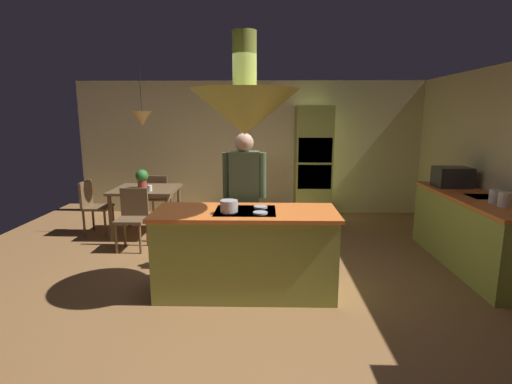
# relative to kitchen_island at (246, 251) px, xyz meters

# --- Properties ---
(ground) EXTENTS (8.16, 8.16, 0.00)m
(ground) POSITION_rel_kitchen_island_xyz_m (0.00, 0.20, -0.46)
(ground) COLOR olive
(wall_back) EXTENTS (6.80, 0.10, 2.55)m
(wall_back) POSITION_rel_kitchen_island_xyz_m (0.00, 3.65, 0.81)
(wall_back) COLOR beige
(wall_back) RESTS_ON ground
(kitchen_island) EXTENTS (1.95, 0.79, 0.94)m
(kitchen_island) POSITION_rel_kitchen_island_xyz_m (0.00, 0.00, 0.00)
(kitchen_island) COLOR #939E42
(kitchen_island) RESTS_ON ground
(counter_run_right) EXTENTS (0.73, 2.28, 0.92)m
(counter_run_right) POSITION_rel_kitchen_island_xyz_m (2.84, 0.80, 0.01)
(counter_run_right) COLOR #939E42
(counter_run_right) RESTS_ON ground
(oven_tower) EXTENTS (0.66, 0.62, 2.08)m
(oven_tower) POSITION_rel_kitchen_island_xyz_m (1.10, 3.24, 0.58)
(oven_tower) COLOR #939E42
(oven_tower) RESTS_ON ground
(dining_table) EXTENTS (1.00, 0.92, 0.76)m
(dining_table) POSITION_rel_kitchen_island_xyz_m (-1.70, 2.10, 0.19)
(dining_table) COLOR brown
(dining_table) RESTS_ON ground
(person_at_island) EXTENTS (0.53, 0.23, 1.70)m
(person_at_island) POSITION_rel_kitchen_island_xyz_m (-0.04, 0.66, 0.52)
(person_at_island) COLOR tan
(person_at_island) RESTS_ON ground
(range_hood) EXTENTS (1.10, 1.10, 1.00)m
(range_hood) POSITION_rel_kitchen_island_xyz_m (0.00, 0.00, 1.51)
(range_hood) COLOR #939E42
(pendant_light_over_table) EXTENTS (0.32, 0.32, 0.82)m
(pendant_light_over_table) POSITION_rel_kitchen_island_xyz_m (-1.70, 2.10, 1.40)
(pendant_light_over_table) COLOR #E0B266
(chair_facing_island) EXTENTS (0.40, 0.40, 0.87)m
(chair_facing_island) POSITION_rel_kitchen_island_xyz_m (-1.70, 1.42, 0.04)
(chair_facing_island) COLOR brown
(chair_facing_island) RESTS_ON ground
(chair_by_back_wall) EXTENTS (0.40, 0.40, 0.87)m
(chair_by_back_wall) POSITION_rel_kitchen_island_xyz_m (-1.70, 2.78, 0.04)
(chair_by_back_wall) COLOR brown
(chair_by_back_wall) RESTS_ON ground
(chair_at_corner) EXTENTS (0.40, 0.40, 0.87)m
(chair_at_corner) POSITION_rel_kitchen_island_xyz_m (-2.58, 2.10, 0.04)
(chair_at_corner) COLOR brown
(chair_at_corner) RESTS_ON ground
(potted_plant_on_table) EXTENTS (0.20, 0.20, 0.30)m
(potted_plant_on_table) POSITION_rel_kitchen_island_xyz_m (-1.76, 2.11, 0.47)
(potted_plant_on_table) COLOR #99382D
(potted_plant_on_table) RESTS_ON dining_table
(cup_on_table) EXTENTS (0.07, 0.07, 0.09)m
(cup_on_table) POSITION_rel_kitchen_island_xyz_m (-1.57, 1.87, 0.34)
(cup_on_table) COLOR white
(cup_on_table) RESTS_ON dining_table
(canister_flour) EXTENTS (0.13, 0.13, 0.17)m
(canister_flour) POSITION_rel_kitchen_island_xyz_m (2.84, 0.24, 0.54)
(canister_flour) COLOR silver
(canister_flour) RESTS_ON counter_run_right
(canister_sugar) EXTENTS (0.12, 0.12, 0.16)m
(canister_sugar) POSITION_rel_kitchen_island_xyz_m (2.84, 0.42, 0.53)
(canister_sugar) COLOR silver
(canister_sugar) RESTS_ON counter_run_right
(microwave_on_counter) EXTENTS (0.46, 0.36, 0.28)m
(microwave_on_counter) POSITION_rel_kitchen_island_xyz_m (2.84, 1.47, 0.59)
(microwave_on_counter) COLOR #232326
(microwave_on_counter) RESTS_ON counter_run_right
(cooking_pot_on_cooktop) EXTENTS (0.18, 0.18, 0.12)m
(cooking_pot_on_cooktop) POSITION_rel_kitchen_island_xyz_m (-0.16, -0.13, 0.53)
(cooking_pot_on_cooktop) COLOR #B2B2B7
(cooking_pot_on_cooktop) RESTS_ON kitchen_island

